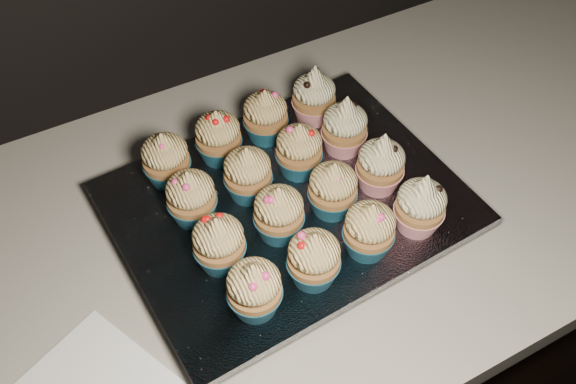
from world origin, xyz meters
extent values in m
cube|color=black|center=(0.00, 1.70, 0.43)|extent=(2.40, 0.60, 0.86)
cube|color=beige|center=(0.00, 1.70, 0.88)|extent=(2.44, 0.64, 0.04)
cube|color=black|center=(-0.21, 1.68, 0.91)|extent=(0.42, 0.33, 0.02)
cube|color=silver|center=(-0.21, 1.68, 0.93)|extent=(0.45, 0.36, 0.01)
cone|color=#17526D|center=(-0.32, 1.56, 0.95)|extent=(0.06, 0.06, 0.03)
ellipsoid|color=#EDC677|center=(-0.32, 1.56, 0.99)|extent=(0.06, 0.06, 0.04)
cone|color=#EDC677|center=(-0.32, 1.56, 1.01)|extent=(0.03, 0.03, 0.02)
cone|color=#17526D|center=(-0.24, 1.56, 0.95)|extent=(0.06, 0.06, 0.03)
ellipsoid|color=#EDC677|center=(-0.24, 1.56, 0.99)|extent=(0.06, 0.06, 0.04)
cone|color=#EDC677|center=(-0.24, 1.56, 1.01)|extent=(0.03, 0.03, 0.02)
cone|color=#17526D|center=(-0.17, 1.57, 0.95)|extent=(0.06, 0.06, 0.03)
ellipsoid|color=#EDC677|center=(-0.17, 1.57, 0.99)|extent=(0.06, 0.06, 0.04)
cone|color=#EDC677|center=(-0.17, 1.57, 1.01)|extent=(0.03, 0.03, 0.02)
cone|color=red|center=(-0.09, 1.57, 0.95)|extent=(0.06, 0.06, 0.03)
ellipsoid|color=#F6E5AC|center=(-0.09, 1.57, 0.99)|extent=(0.06, 0.06, 0.04)
cone|color=#F6E5AC|center=(-0.09, 1.57, 1.02)|extent=(0.03, 0.03, 0.03)
cone|color=#17526D|center=(-0.33, 1.63, 0.95)|extent=(0.06, 0.06, 0.03)
ellipsoid|color=#EDC677|center=(-0.33, 1.63, 0.99)|extent=(0.06, 0.06, 0.04)
cone|color=#EDC677|center=(-0.33, 1.63, 1.01)|extent=(0.03, 0.03, 0.02)
cone|color=#17526D|center=(-0.25, 1.64, 0.95)|extent=(0.06, 0.06, 0.03)
ellipsoid|color=#EDC677|center=(-0.25, 1.64, 0.99)|extent=(0.06, 0.06, 0.04)
cone|color=#EDC677|center=(-0.25, 1.64, 1.01)|extent=(0.03, 0.03, 0.02)
cone|color=#17526D|center=(-0.17, 1.64, 0.95)|extent=(0.06, 0.06, 0.03)
ellipsoid|color=#EDC677|center=(-0.17, 1.64, 0.99)|extent=(0.06, 0.06, 0.04)
cone|color=#EDC677|center=(-0.17, 1.64, 1.01)|extent=(0.03, 0.03, 0.02)
cone|color=red|center=(-0.10, 1.65, 0.95)|extent=(0.06, 0.06, 0.03)
ellipsoid|color=#F6E5AC|center=(-0.10, 1.65, 0.99)|extent=(0.06, 0.06, 0.04)
cone|color=#F6E5AC|center=(-0.10, 1.65, 1.02)|extent=(0.03, 0.03, 0.03)
cone|color=#17526D|center=(-0.33, 1.71, 0.95)|extent=(0.06, 0.06, 0.03)
ellipsoid|color=#EDC677|center=(-0.33, 1.71, 0.99)|extent=(0.06, 0.06, 0.04)
cone|color=#EDC677|center=(-0.33, 1.71, 1.01)|extent=(0.03, 0.03, 0.02)
cone|color=#17526D|center=(-0.25, 1.72, 0.95)|extent=(0.06, 0.06, 0.03)
ellipsoid|color=#EDC677|center=(-0.25, 1.72, 0.99)|extent=(0.06, 0.06, 0.04)
cone|color=#EDC677|center=(-0.25, 1.72, 1.01)|extent=(0.03, 0.03, 0.02)
cone|color=#17526D|center=(-0.18, 1.72, 0.95)|extent=(0.06, 0.06, 0.03)
ellipsoid|color=#EDC677|center=(-0.18, 1.72, 0.99)|extent=(0.06, 0.06, 0.04)
cone|color=#EDC677|center=(-0.18, 1.72, 1.01)|extent=(0.03, 0.03, 0.02)
cone|color=red|center=(-0.10, 1.73, 0.95)|extent=(0.06, 0.06, 0.03)
ellipsoid|color=#F6E5AC|center=(-0.10, 1.73, 0.99)|extent=(0.06, 0.06, 0.04)
cone|color=#F6E5AC|center=(-0.10, 1.73, 1.02)|extent=(0.03, 0.03, 0.03)
cone|color=#17526D|center=(-0.34, 1.79, 0.95)|extent=(0.06, 0.06, 0.03)
ellipsoid|color=#EDC677|center=(-0.34, 1.79, 0.99)|extent=(0.06, 0.06, 0.04)
cone|color=#EDC677|center=(-0.34, 1.79, 1.01)|extent=(0.03, 0.03, 0.02)
cone|color=#17526D|center=(-0.26, 1.79, 0.95)|extent=(0.06, 0.06, 0.03)
ellipsoid|color=#EDC677|center=(-0.26, 1.79, 0.99)|extent=(0.06, 0.06, 0.04)
cone|color=#EDC677|center=(-0.26, 1.79, 1.01)|extent=(0.03, 0.03, 0.02)
cone|color=#17526D|center=(-0.18, 1.80, 0.95)|extent=(0.06, 0.06, 0.03)
ellipsoid|color=#EDC677|center=(-0.18, 1.80, 0.99)|extent=(0.06, 0.06, 0.04)
cone|color=#EDC677|center=(-0.18, 1.80, 1.01)|extent=(0.03, 0.03, 0.02)
cone|color=red|center=(-0.11, 1.80, 0.95)|extent=(0.06, 0.06, 0.03)
ellipsoid|color=#F6E5AC|center=(-0.11, 1.80, 0.99)|extent=(0.06, 0.06, 0.04)
cone|color=#F6E5AC|center=(-0.11, 1.80, 1.02)|extent=(0.03, 0.03, 0.03)
camera|label=1|loc=(-0.47, 1.21, 1.58)|focal=40.00mm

